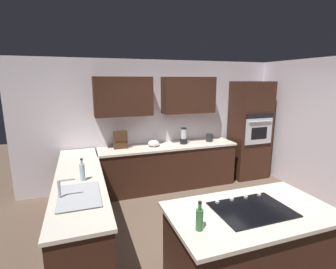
% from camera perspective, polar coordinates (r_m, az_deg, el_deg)
% --- Properties ---
extents(ground_plane, '(14.00, 14.00, 0.00)m').
position_cam_1_polar(ground_plane, '(4.10, 9.97, -20.54)').
color(ground_plane, brown).
extents(wall_back, '(6.00, 0.44, 2.60)m').
position_cam_1_polar(wall_back, '(5.35, -0.81, 4.15)').
color(wall_back, silver).
rests_on(wall_back, ground).
extents(wall_left, '(0.10, 4.00, 2.60)m').
position_cam_1_polar(wall_left, '(5.40, 32.23, 0.67)').
color(wall_left, silver).
rests_on(wall_left, ground).
extents(lower_cabinets_back, '(2.80, 0.60, 0.86)m').
position_cam_1_polar(lower_cabinets_back, '(5.29, 0.05, -7.40)').
color(lower_cabinets_back, '#381E14').
rests_on(lower_cabinets_back, ground).
extents(countertop_back, '(2.84, 0.64, 0.04)m').
position_cam_1_polar(countertop_back, '(5.15, 0.05, -2.68)').
color(countertop_back, silver).
rests_on(countertop_back, lower_cabinets_back).
extents(lower_cabinets_side, '(0.60, 2.90, 0.86)m').
position_cam_1_polar(lower_cabinets_side, '(3.95, -18.89, -15.15)').
color(lower_cabinets_side, '#381E14').
rests_on(lower_cabinets_side, ground).
extents(countertop_side, '(0.64, 2.94, 0.04)m').
position_cam_1_polar(countertop_side, '(3.77, -19.37, -9.04)').
color(countertop_side, silver).
rests_on(countertop_side, lower_cabinets_side).
extents(island_base, '(1.63, 0.90, 0.86)m').
position_cam_1_polar(island_base, '(3.08, 17.72, -23.60)').
color(island_base, '#381E14').
rests_on(island_base, ground).
extents(island_top, '(1.71, 0.98, 0.04)m').
position_cam_1_polar(island_top, '(2.84, 18.33, -16.18)').
color(island_top, silver).
rests_on(island_top, island_base).
extents(wall_oven, '(0.80, 0.66, 2.17)m').
position_cam_1_polar(wall_oven, '(6.02, 17.88, 0.91)').
color(wall_oven, '#381E14').
rests_on(wall_oven, ground).
extents(sink_unit, '(0.46, 0.70, 0.23)m').
position_cam_1_polar(sink_unit, '(3.13, -19.53, -12.76)').
color(sink_unit, '#515456').
rests_on(sink_unit, countertop_side).
extents(cooktop, '(0.76, 0.56, 0.03)m').
position_cam_1_polar(cooktop, '(2.83, 18.29, -15.64)').
color(cooktop, black).
rests_on(cooktop, island_top).
extents(blender, '(0.15, 0.15, 0.34)m').
position_cam_1_polar(blender, '(5.26, 3.55, -0.54)').
color(blender, black).
rests_on(blender, countertop_back).
extents(mixing_bowl, '(0.23, 0.23, 0.13)m').
position_cam_1_polar(mixing_bowl, '(5.07, -3.26, -1.98)').
color(mixing_bowl, white).
rests_on(mixing_bowl, countertop_back).
extents(spice_rack, '(0.27, 0.11, 0.34)m').
position_cam_1_polar(spice_rack, '(4.96, -10.67, -1.22)').
color(spice_rack, '#472B19').
rests_on(spice_rack, countertop_back).
extents(kettle, '(0.14, 0.14, 0.18)m').
position_cam_1_polar(kettle, '(5.53, 9.29, -0.67)').
color(kettle, '#262628').
rests_on(kettle, countertop_back).
extents(dish_soap_bottle, '(0.07, 0.07, 0.31)m').
position_cam_1_polar(dish_soap_bottle, '(3.54, -18.70, -7.94)').
color(dish_soap_bottle, silver).
rests_on(dish_soap_bottle, countertop_side).
extents(oil_bottle, '(0.07, 0.07, 0.27)m').
position_cam_1_polar(oil_bottle, '(2.36, 7.09, -18.28)').
color(oil_bottle, '#336B38').
rests_on(oil_bottle, island_top).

